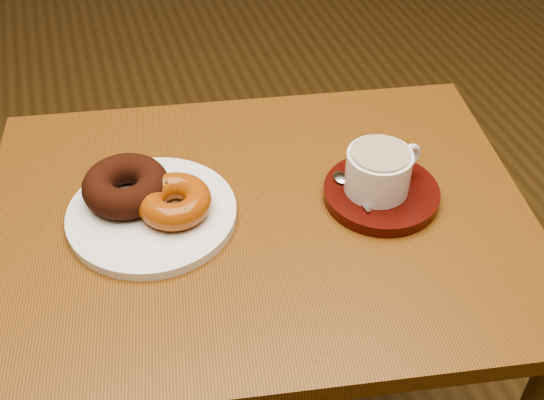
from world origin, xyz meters
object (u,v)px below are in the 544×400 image
object	(u,v)px
cafe_table	(259,269)
coffee_cup	(379,170)
saucer	(381,193)
donut_plate	(152,214)

from	to	relation	value
cafe_table	coffee_cup	size ratio (longest dim) A/B	7.09
cafe_table	coffee_cup	distance (m)	0.23
saucer	donut_plate	bearing A→B (deg)	170.15
donut_plate	coffee_cup	world-z (taller)	coffee_cup
saucer	coffee_cup	distance (m)	0.04
donut_plate	coffee_cup	bearing A→B (deg)	-9.29
cafe_table	saucer	size ratio (longest dim) A/B	5.16
saucer	coffee_cup	bearing A→B (deg)	144.39
cafe_table	saucer	distance (m)	0.21
cafe_table	donut_plate	xyz separation A→B (m)	(-0.14, 0.03, 0.12)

